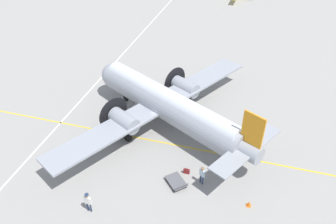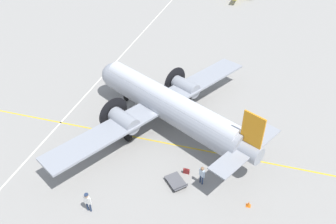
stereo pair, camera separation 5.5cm
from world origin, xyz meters
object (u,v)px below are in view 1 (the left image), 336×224
Objects in this scene: airliner_main at (165,103)px; passenger_boarding at (202,174)px; baggage_cart at (176,181)px; traffic_cone at (249,204)px; crew_foreground at (88,201)px; suitcase_near_door at (186,171)px.

airliner_main is 8.25m from passenger_boarding.
passenger_boarding is at bearing 156.53° from airliner_main.
traffic_cone is (-5.73, 0.55, -0.07)m from baggage_cart.
traffic_cone is at bearing 167.86° from airliner_main.
baggage_cart is at bearing 54.45° from passenger_boarding.
crew_foreground is at bearing 69.42° from passenger_boarding.
suitcase_near_door is (-5.93, -5.59, -0.90)m from crew_foreground.
crew_foreground is 11.78m from traffic_cone.
passenger_boarding reaches higher than traffic_cone.
passenger_boarding reaches higher than suitcase_near_door.
traffic_cone is (-5.22, 1.89, -0.02)m from suitcase_near_door.
airliner_main is 11.64m from crew_foreground.
crew_foreground is at bearing 83.67° from baggage_cart.
passenger_boarding reaches higher than baggage_cart.
passenger_boarding is at bearing -17.42° from traffic_cone.
traffic_cone is at bearing -139.94° from baggage_cart.
airliner_main reaches higher than traffic_cone.
traffic_cone is at bearing -161.80° from passenger_boarding.
baggage_cart is (1.91, 0.65, -0.80)m from passenger_boarding.
crew_foreground is 1.03× the size of passenger_boarding.
baggage_cart is at bearing -5.46° from traffic_cone.
airliner_main is at bearing 83.93° from crew_foreground.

